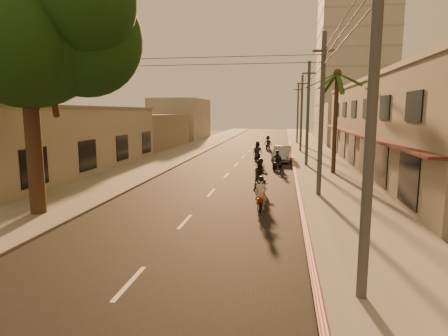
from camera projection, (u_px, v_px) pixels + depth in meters
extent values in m
plane|color=#383023|center=(172.00, 237.00, 14.37)|extent=(160.00, 160.00, 0.00)
cube|color=black|center=(236.00, 165.00, 33.90)|extent=(10.00, 140.00, 0.02)
cube|color=slate|center=(321.00, 166.00, 32.73)|extent=(5.00, 140.00, 0.12)
cube|color=slate|center=(157.00, 162.00, 35.05)|extent=(5.00, 140.00, 0.12)
cube|color=red|center=(295.00, 174.00, 28.21)|extent=(0.20, 60.00, 0.20)
cube|color=gray|center=(411.00, 128.00, 29.25)|extent=(8.00, 34.00, 7.00)
cube|color=#A7A497|center=(414.00, 80.00, 28.71)|extent=(8.20, 34.20, 0.30)
cube|color=#441B1B|center=(353.00, 133.00, 29.98)|extent=(0.80, 34.00, 0.12)
cube|color=#A7A497|center=(53.00, 140.00, 29.84)|extent=(8.00, 24.00, 5.00)
cube|color=gray|center=(51.00, 107.00, 29.45)|extent=(8.20, 24.20, 0.20)
cube|color=#B7B5B2|center=(355.00, 58.00, 64.49)|extent=(12.00, 12.00, 28.00)
cylinder|color=black|center=(34.00, 151.00, 16.96)|extent=(0.70, 0.70, 6.00)
cylinder|color=black|center=(51.00, 84.00, 16.78)|extent=(1.22, 2.17, 3.04)
cylinder|color=black|center=(12.00, 78.00, 16.28)|extent=(1.31, 1.49, 2.73)
sphere|color=black|center=(25.00, 24.00, 16.14)|extent=(7.20, 7.20, 7.20)
sphere|color=black|center=(85.00, 39.00, 16.85)|extent=(5.20, 5.20, 5.20)
sphere|color=black|center=(2.00, 36.00, 17.24)|extent=(4.80, 4.80, 4.80)
sphere|color=black|center=(9.00, 37.00, 14.42)|extent=(4.60, 4.60, 4.60)
sphere|color=black|center=(82.00, 1.00, 15.08)|extent=(4.40, 4.40, 4.40)
sphere|color=black|center=(79.00, 11.00, 18.13)|extent=(4.40, 4.40, 4.40)
cylinder|color=black|center=(335.00, 125.00, 28.18)|extent=(0.32, 0.32, 7.60)
sphere|color=black|center=(337.00, 73.00, 27.62)|extent=(0.60, 0.60, 0.60)
cylinder|color=#38383A|center=(371.00, 123.00, 8.83)|extent=(0.26, 0.26, 9.00)
cylinder|color=#38383A|center=(321.00, 117.00, 20.55)|extent=(0.26, 0.26, 9.00)
cube|color=#38383A|center=(324.00, 51.00, 20.03)|extent=(1.20, 0.12, 0.12)
cylinder|color=#38383A|center=(308.00, 115.00, 32.27)|extent=(0.26, 0.26, 9.00)
cube|color=#38383A|center=(309.00, 73.00, 31.74)|extent=(1.20, 0.12, 0.12)
cylinder|color=#38383A|center=(301.00, 114.00, 43.99)|extent=(0.26, 0.26, 9.00)
cube|color=#38383A|center=(302.00, 84.00, 43.46)|extent=(1.20, 0.12, 0.12)
cylinder|color=#38383A|center=(298.00, 114.00, 55.70)|extent=(0.26, 0.26, 9.00)
cube|color=#38383A|center=(298.00, 90.00, 55.18)|extent=(1.20, 0.12, 0.12)
cube|color=#A7A497|center=(350.00, 124.00, 55.70)|extent=(8.00, 14.00, 6.00)
cube|color=#A7A497|center=(145.00, 131.00, 49.41)|extent=(8.00, 14.00, 4.40)
cube|color=#A7A497|center=(181.00, 119.00, 66.80)|extent=(8.00, 14.00, 7.00)
cylinder|color=black|center=(261.00, 201.00, 18.92)|extent=(0.10, 0.53, 0.53)
cylinder|color=black|center=(260.00, 207.00, 17.75)|extent=(0.10, 0.53, 0.53)
cube|color=maroon|center=(261.00, 200.00, 18.23)|extent=(0.27, 1.05, 0.29)
cube|color=maroon|center=(261.00, 195.00, 18.67)|extent=(0.29, 0.10, 0.57)
cylinder|color=silver|center=(262.00, 188.00, 18.73)|extent=(0.52, 0.04, 0.04)
imported|color=beige|center=(261.00, 194.00, 18.18)|extent=(0.59, 0.39, 1.60)
sphere|color=black|center=(261.00, 179.00, 18.07)|extent=(0.29, 0.29, 0.29)
sphere|color=silver|center=(256.00, 183.00, 18.72)|extent=(0.11, 0.11, 0.11)
sphere|color=silver|center=(267.00, 183.00, 18.64)|extent=(0.11, 0.11, 0.11)
cylinder|color=black|center=(257.00, 183.00, 23.46)|extent=(0.31, 0.63, 0.63)
cylinder|color=black|center=(263.00, 188.00, 22.10)|extent=(0.31, 0.63, 0.63)
cube|color=black|center=(260.00, 181.00, 22.65)|extent=(0.69, 1.26, 0.34)
cube|color=black|center=(258.00, 177.00, 23.17)|extent=(0.35, 0.21, 0.67)
cylinder|color=silver|center=(258.00, 170.00, 23.24)|extent=(0.59, 0.24, 0.04)
imported|color=black|center=(260.00, 176.00, 22.60)|extent=(1.35, 1.27, 1.88)
sphere|color=black|center=(261.00, 161.00, 22.47)|extent=(0.34, 0.34, 0.34)
cylinder|color=black|center=(280.00, 166.00, 31.44)|extent=(0.30, 0.51, 0.52)
cylinder|color=black|center=(274.00, 167.00, 30.49)|extent=(0.30, 0.51, 0.52)
cube|color=black|center=(277.00, 164.00, 30.87)|extent=(0.66, 1.04, 0.28)
cube|color=black|center=(280.00, 161.00, 31.23)|extent=(0.29, 0.20, 0.56)
cylinder|color=silver|center=(280.00, 157.00, 31.28)|extent=(0.48, 0.25, 0.04)
imported|color=black|center=(277.00, 160.00, 30.83)|extent=(1.20, 1.08, 1.56)
sphere|color=black|center=(277.00, 152.00, 30.72)|extent=(0.28, 0.28, 0.28)
cylinder|color=black|center=(256.00, 157.00, 37.26)|extent=(0.28, 0.62, 0.61)
cylinder|color=black|center=(259.00, 159.00, 35.92)|extent=(0.28, 0.62, 0.61)
cube|color=black|center=(257.00, 155.00, 36.46)|extent=(0.63, 1.24, 0.33)
cube|color=black|center=(256.00, 153.00, 36.97)|extent=(0.34, 0.20, 0.65)
cylinder|color=silver|center=(256.00, 149.00, 37.05)|extent=(0.59, 0.21, 0.04)
imported|color=black|center=(258.00, 152.00, 36.42)|extent=(1.21, 1.07, 1.83)
sphere|color=black|center=(258.00, 143.00, 36.29)|extent=(0.33, 0.33, 0.33)
cylinder|color=black|center=(269.00, 147.00, 47.90)|extent=(0.21, 0.58, 0.57)
cylinder|color=black|center=(267.00, 148.00, 46.72)|extent=(0.21, 0.58, 0.57)
cube|color=black|center=(268.00, 145.00, 47.20)|extent=(0.50, 1.16, 0.31)
cube|color=black|center=(269.00, 144.00, 47.65)|extent=(0.32, 0.16, 0.61)
cylinder|color=silver|center=(269.00, 141.00, 47.71)|extent=(0.56, 0.15, 0.04)
imported|color=black|center=(268.00, 143.00, 47.15)|extent=(1.35, 1.06, 1.72)
sphere|color=black|center=(268.00, 137.00, 47.03)|extent=(0.31, 0.31, 0.31)
imported|color=#95979C|center=(282.00, 154.00, 35.92)|extent=(2.29, 4.81, 1.51)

